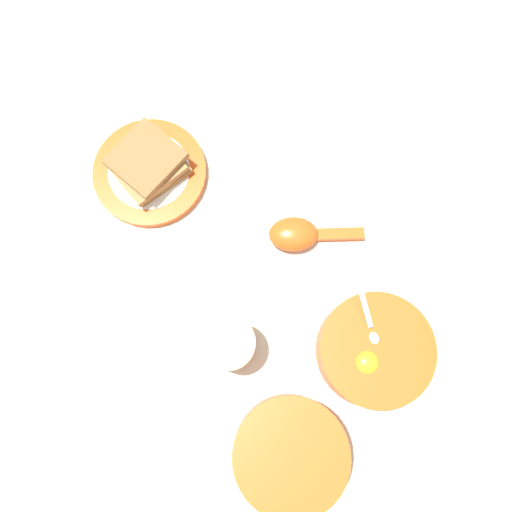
{
  "coord_description": "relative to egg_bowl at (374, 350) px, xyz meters",
  "views": [
    {
      "loc": [
        -0.12,
        -0.08,
        0.75
      ],
      "look_at": [
        0.04,
        -0.13,
        0.02
      ],
      "focal_mm": 35.0,
      "sensor_mm": 36.0,
      "label": 1
    }
  ],
  "objects": [
    {
      "name": "toast_plate",
      "position": [
        0.37,
        0.23,
        -0.02
      ],
      "size": [
        0.18,
        0.18,
        0.02
      ],
      "color": "#DB5119",
      "rests_on": "ground_plane"
    },
    {
      "name": "soup_spoon",
      "position": [
        0.2,
        0.04,
        -0.01
      ],
      "size": [
        0.08,
        0.15,
        0.03
      ],
      "color": "#DB5119",
      "rests_on": "ground_plane"
    },
    {
      "name": "ground_plane",
      "position": [
        0.15,
        0.24,
        -0.03
      ],
      "size": [
        3.0,
        3.0,
        0.0
      ],
      "primitive_type": "plane",
      "color": "beige"
    },
    {
      "name": "congee_bowl",
      "position": [
        -0.09,
        0.16,
        0.0
      ],
      "size": [
        0.16,
        0.16,
        0.06
      ],
      "color": "#DB5119",
      "rests_on": "ground_plane"
    },
    {
      "name": "egg_bowl",
      "position": [
        0.0,
        0.0,
        0.0
      ],
      "size": [
        0.16,
        0.16,
        0.08
      ],
      "color": "#DB5119",
      "rests_on": "ground_plane"
    },
    {
      "name": "toast_sandwich",
      "position": [
        0.37,
        0.22,
        0.01
      ],
      "size": [
        0.13,
        0.13,
        0.04
      ],
      "color": "brown",
      "rests_on": "toast_plate"
    },
    {
      "name": "drinking_cup",
      "position": [
        0.07,
        0.19,
        0.01
      ],
      "size": [
        0.07,
        0.07,
        0.08
      ],
      "color": "tan",
      "rests_on": "ground_plane"
    }
  ]
}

